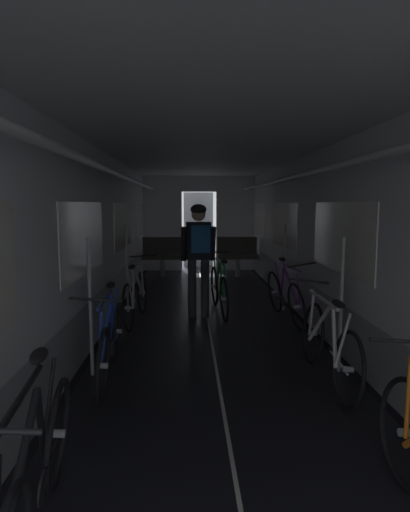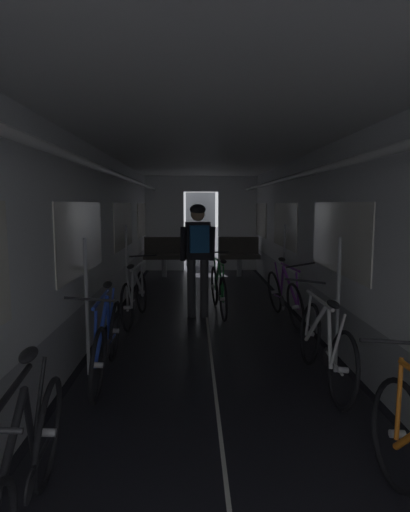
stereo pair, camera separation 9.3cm
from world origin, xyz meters
name	(u,v)px [view 2 (the right image)]	position (x,y,z in m)	size (l,w,h in m)	color
train_car_shell	(208,206)	(0.00, 3.60, 1.70)	(3.14, 12.34, 2.57)	black
bench_seat_far_left	(164,253)	(-0.90, 8.07, 0.57)	(0.98, 0.51, 0.95)	gray
bench_seat_far_right	(239,253)	(0.90, 8.07, 0.57)	(0.98, 0.51, 0.95)	gray
bicycle_blue	(107,341)	(-1.06, 2.00, 0.38)	(0.44, 1.69, 0.95)	black
bicycle_purple	(284,296)	(1.15, 4.07, 0.38)	(0.49, 1.69, 0.96)	black
bicycle_black	(24,476)	(-1.05, -0.12, 0.38)	(0.44, 1.69, 0.95)	black
bicycle_silver	(135,296)	(-1.06, 4.08, 0.38)	(0.44, 1.69, 0.94)	black
bicycle_white	(324,345)	(1.06, 1.82, 0.38)	(0.44, 1.69, 0.95)	black
person_cyclist_aisle	(198,248)	(-0.13, 4.30, 1.07)	(0.55, 0.42, 1.73)	#2D2D33
bicycle_green_in_aisle	(219,289)	(0.20, 4.56, 0.38)	(0.44, 1.69, 0.94)	black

